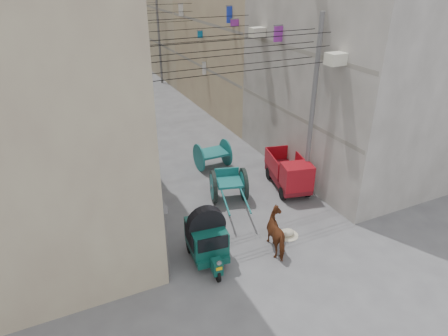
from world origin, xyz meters
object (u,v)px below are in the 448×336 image
second_cart (212,154)px  distant_car_white (120,87)px  auto_rickshaw (207,237)px  tonga_cart (229,185)px  horse (279,233)px  feed_sack (288,233)px  distant_car_green (87,55)px  mini_truck (291,176)px  distant_car_grey (139,78)px

second_cart → distant_car_white: second_cart is taller
auto_rickshaw → tonga_cart: 4.19m
horse → distant_car_white: (-0.96, 22.78, -0.10)m
tonga_cart → feed_sack: tonga_cart is taller
feed_sack → auto_rickshaw: bearing=178.9°
feed_sack → distant_car_green: size_ratio=0.12×
mini_truck → distant_car_grey: 21.81m
auto_rickshaw → tonga_cart: auto_rickshaw is taller
tonga_cart → second_cart: 3.39m
tonga_cart → second_cart: tonga_cart is taller
mini_truck → feed_sack: bearing=-111.8°
second_cart → distant_car_white: bearing=94.6°
auto_rickshaw → distant_car_green: bearing=94.2°
distant_car_grey → feed_sack: bearing=-90.5°
horse → mini_truck: bearing=-118.6°
mini_truck → distant_car_white: bearing=114.2°
horse → distant_car_green: size_ratio=0.41×
feed_sack → distant_car_grey: bearing=88.8°
auto_rickshaw → horse: auto_rickshaw is taller
distant_car_white → second_cart: bearing=97.1°
tonga_cart → horse: size_ratio=2.00×
feed_sack → horse: 1.14m
distant_car_green → feed_sack: bearing=83.7°
auto_rickshaw → second_cart: 7.40m
mini_truck → feed_sack: mini_truck is taller
auto_rickshaw → second_cart: (3.17, 6.69, -0.21)m
second_cart → feed_sack: bearing=-88.8°
auto_rickshaw → mini_truck: size_ratio=0.74×
tonga_cart → distant_car_green: bearing=107.6°
feed_sack → distant_car_white: distant_car_white is taller
second_cart → distant_car_green: 30.46m
distant_car_grey → horse: bearing=-92.3°
mini_truck → distant_car_white: 19.67m
distant_car_white → distant_car_green: 14.93m
distant_car_green → horse: bearing=82.4°
mini_truck → second_cart: size_ratio=1.97×
tonga_cart → distant_car_grey: (1.43, 21.25, -0.19)m
horse → distant_car_white: horse is taller
mini_truck → second_cart: (-2.29, 3.83, -0.05)m
second_cart → horse: (-0.54, -7.31, -0.03)m
distant_car_grey → tonga_cart: bearing=-93.2°
feed_sack → horse: horse is taller
distant_car_white → distant_car_green: bearing=-86.6°
tonga_cart → distant_car_white: tonga_cart is taller
mini_truck → horse: bearing=-116.1°
tonga_cart → distant_car_grey: size_ratio=0.99×
horse → distant_car_green: bearing=-77.3°
auto_rickshaw → distant_car_white: 22.23m
second_cart → distant_car_green: size_ratio=0.39×
mini_truck → tonga_cart: bearing=-176.6°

